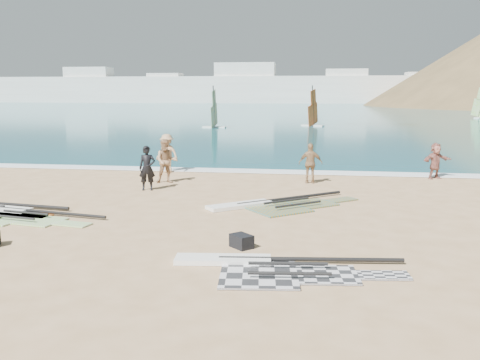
# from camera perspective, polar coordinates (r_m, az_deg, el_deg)

# --- Properties ---
(ground) EXTENTS (300.00, 300.00, 0.00)m
(ground) POSITION_cam_1_polar(r_m,az_deg,el_deg) (13.73, -4.11, -6.83)
(ground) COLOR tan
(ground) RESTS_ON ground
(sea) EXTENTS (300.00, 240.00, 0.06)m
(sea) POSITION_cam_1_polar(r_m,az_deg,el_deg) (144.93, 7.50, 7.94)
(sea) COLOR navy
(sea) RESTS_ON ground
(surf_line) EXTENTS (300.00, 1.20, 0.04)m
(surf_line) POSITION_cam_1_polar(r_m,az_deg,el_deg) (25.61, 1.92, 0.86)
(surf_line) COLOR white
(surf_line) RESTS_ON ground
(far_town) EXTENTS (160.00, 8.00, 12.00)m
(far_town) POSITION_cam_1_polar(r_m,az_deg,el_deg) (163.91, 2.08, 9.76)
(far_town) COLOR white
(far_town) RESTS_ON ground
(rig_grey) EXTENTS (5.19, 2.22, 0.20)m
(rig_grey) POSITION_cam_1_polar(r_m,az_deg,el_deg) (11.84, 3.00, -9.27)
(rig_grey) COLOR #2A2B2D
(rig_grey) RESTS_ON ground
(rig_green) EXTENTS (4.94, 2.38, 0.19)m
(rig_green) POSITION_cam_1_polar(r_m,az_deg,el_deg) (18.04, -22.74, -3.43)
(rig_green) COLOR #7CCC37
(rig_green) RESTS_ON ground
(rig_orange) EXTENTS (5.10, 4.17, 0.20)m
(rig_orange) POSITION_cam_1_polar(r_m,az_deg,el_deg) (18.07, 3.69, -2.66)
(rig_orange) COLOR orange
(rig_orange) RESTS_ON ground
(gear_bag_far) EXTENTS (0.66, 0.67, 0.33)m
(gear_bag_far) POSITION_cam_1_polar(r_m,az_deg,el_deg) (13.35, 0.17, -6.54)
(gear_bag_far) COLOR black
(gear_bag_far) RESTS_ON ground
(person_wetsuit) EXTENTS (0.72, 0.55, 1.75)m
(person_wetsuit) POSITION_cam_1_polar(r_m,az_deg,el_deg) (21.11, -9.87, 1.26)
(person_wetsuit) COLOR black
(person_wetsuit) RESTS_ON ground
(beachgoer_left) EXTENTS (1.06, 0.92, 1.85)m
(beachgoer_left) POSITION_cam_1_polar(r_m,az_deg,el_deg) (22.69, -7.88, 2.02)
(beachgoer_left) COLOR tan
(beachgoer_left) RESTS_ON ground
(beachgoer_mid) EXTENTS (1.34, 1.02, 1.83)m
(beachgoer_mid) POSITION_cam_1_polar(r_m,az_deg,el_deg) (25.55, -7.78, 2.83)
(beachgoer_mid) COLOR tan
(beachgoer_mid) RESTS_ON ground
(beachgoer_back) EXTENTS (1.00, 0.44, 1.69)m
(beachgoer_back) POSITION_cam_1_polar(r_m,az_deg,el_deg) (22.56, 7.54, 1.77)
(beachgoer_back) COLOR #9A764F
(beachgoer_back) RESTS_ON ground
(beachgoer_right) EXTENTS (1.52, 1.17, 1.61)m
(beachgoer_right) POSITION_cam_1_polar(r_m,az_deg,el_deg) (25.05, 20.12, 1.94)
(beachgoer_right) COLOR #A46457
(beachgoer_right) RESTS_ON ground
(windsurfer_left) EXTENTS (2.42, 2.94, 4.39)m
(windsurfer_left) POSITION_cam_1_polar(r_m,az_deg,el_deg) (55.65, -2.78, 6.88)
(windsurfer_left) COLOR white
(windsurfer_left) RESTS_ON ground
(windsurfer_centre) EXTENTS (2.51, 2.80, 4.42)m
(windsurfer_centre) POSITION_cam_1_polar(r_m,az_deg,el_deg) (58.53, 7.78, 6.94)
(windsurfer_centre) COLOR white
(windsurfer_centre) RESTS_ON ground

